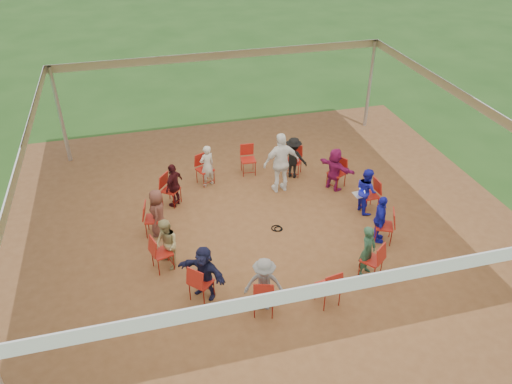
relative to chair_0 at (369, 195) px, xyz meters
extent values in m
plane|color=#224A17|center=(-2.81, -0.15, -0.45)|extent=(80.00, 80.00, 0.00)
plane|color=brown|center=(-2.81, -0.15, -0.44)|extent=(13.00, 13.00, 0.00)
cylinder|color=#B2B2B7|center=(-7.81, 4.85, 1.05)|extent=(0.12, 0.12, 3.00)
cylinder|color=#B2B2B7|center=(2.19, 4.85, 1.05)|extent=(0.12, 0.12, 3.00)
plane|color=white|center=(-2.81, -0.15, 2.55)|extent=(10.30, 10.30, 0.00)
cube|color=white|center=(-2.81, -5.30, 2.43)|extent=(10.30, 0.03, 0.24)
cube|color=white|center=(-2.81, 5.00, 2.43)|extent=(10.30, 0.03, 0.24)
cube|color=white|center=(-7.96, -0.15, 2.43)|extent=(0.03, 10.30, 0.24)
cube|color=white|center=(2.34, -0.15, 2.43)|extent=(0.03, 10.30, 0.24)
imported|color=#171BAB|center=(-0.12, -0.01, 0.18)|extent=(0.38, 0.63, 1.25)
imported|color=#8E1757|center=(-0.50, 1.23, 0.18)|extent=(0.97, 1.22, 1.25)
imported|color=black|center=(-1.40, 2.15, 0.18)|extent=(0.90, 0.77, 1.25)
imported|color=beige|center=(-3.90, 2.31, 0.18)|extent=(0.54, 0.46, 1.25)
imported|color=#3A0F13|center=(-4.92, 1.53, 0.18)|extent=(0.75, 0.81, 1.25)
imported|color=brown|center=(-5.46, 0.35, 0.18)|extent=(0.45, 0.67, 1.25)
imported|color=tan|center=(-5.39, -0.94, 0.18)|extent=(0.51, 0.69, 1.25)
imported|color=#181A3A|center=(-4.73, -2.04, 0.18)|extent=(1.13, 1.13, 1.25)
imported|color=slate|center=(-3.63, -2.72, 0.18)|extent=(0.89, 0.63, 1.25)
imported|color=#284F36|center=(-1.16, -2.28, 0.18)|extent=(0.55, 0.52, 1.25)
imported|color=#171BAB|center=(-0.36, -1.27, 0.18)|extent=(0.65, 0.82, 1.25)
imported|color=white|center=(-1.97, 1.52, 0.44)|extent=(1.07, 0.61, 1.76)
torus|color=black|center=(-2.60, -0.20, -0.43)|extent=(0.36, 0.36, 0.03)
torus|color=black|center=(-2.56, -0.24, -0.43)|extent=(0.29, 0.29, 0.03)
cube|color=#B7B7BC|center=(-0.34, -0.02, 0.09)|extent=(0.24, 0.33, 0.01)
cube|color=#B7B7BC|center=(-0.23, -0.01, 0.20)|extent=(0.09, 0.32, 0.21)
cube|color=#CCE0FF|center=(-0.24, -0.01, 0.20)|extent=(0.07, 0.28, 0.17)
camera|label=1|loc=(-5.67, -9.83, 7.16)|focal=35.00mm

